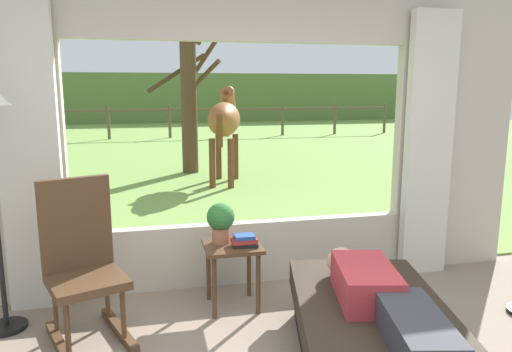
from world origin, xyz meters
The scene contains 14 objects.
back_wall_with_window centered at (0.00, 2.26, 1.25)m, with size 5.20×0.12×2.55m.
curtain_panel_left centered at (-1.69, 2.12, 1.20)m, with size 0.44×0.10×2.40m, color beige.
curtain_panel_right centered at (1.69, 2.12, 1.20)m, with size 0.44×0.10×2.40m, color beige.
outdoor_pasture_lawn centered at (0.00, 13.16, 0.01)m, with size 36.00×21.68×0.02m, color #759E47.
distant_hill_ridge centered at (0.00, 23.00, 1.20)m, with size 36.00×2.00×2.40m, color #5B773C.
recliner_sofa centered at (0.47, 0.67, 0.22)m, with size 1.25×1.85×0.42m.
reclining_person centered at (0.47, 0.62, 0.52)m, with size 0.46×1.43×0.22m.
rocking_chair centered at (-1.29, 1.55, 0.55)m, with size 0.67×0.80×1.12m.
side_table centered at (-0.20, 1.77, 0.43)m, with size 0.44×0.44×0.52m.
potted_plant centered at (-0.28, 1.83, 0.70)m, with size 0.22×0.22×0.32m.
book_stack centered at (-0.11, 1.71, 0.56)m, with size 0.21×0.16×0.09m.
horse centered at (0.56, 6.77, 1.16)m, with size 0.88×1.82×1.73m.
pasture_tree centered at (0.06, 7.99, 1.47)m, with size 1.48×1.39×3.06m.
pasture_fence_line centered at (0.00, 14.96, 0.74)m, with size 16.10×0.10×1.10m.
Camera 1 is at (-0.83, -1.81, 1.73)m, focal length 33.94 mm.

